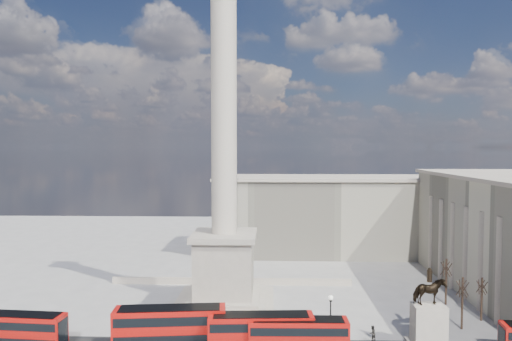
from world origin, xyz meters
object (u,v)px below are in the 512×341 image
object	(u,v)px
pedestrian_crossing	(327,323)
red_bus_c	(299,338)
victorian_lamp	(331,317)
red_bus_e	(18,332)
pedestrian_walking	(416,329)
nelsons_column	(224,218)
red_bus_a	(171,328)
equestrian_statue	(429,319)
pedestrian_standing	(372,333)
red_bus_b	(262,334)

from	to	relation	value
pedestrian_crossing	red_bus_c	bearing A→B (deg)	112.07
red_bus_c	victorian_lamp	distance (m)	4.71
red_bus_e	pedestrian_walking	world-z (taller)	red_bus_e
nelsons_column	pedestrian_walking	size ratio (longest dim) A/B	32.36
red_bus_e	pedestrian_walking	size ratio (longest dim) A/B	7.10
red_bus_a	equestrian_statue	distance (m)	29.34
nelsons_column	pedestrian_standing	xyz separation A→B (m)	(18.63, -10.65, -11.99)
victorian_lamp	pedestrian_crossing	world-z (taller)	victorian_lamp
victorian_lamp	red_bus_e	bearing A→B (deg)	-176.71
red_bus_a	victorian_lamp	bearing A→B (deg)	-1.80
pedestrian_walking	pedestrian_crossing	bearing A→B (deg)	166.04
pedestrian_walking	pedestrian_standing	xyz separation A→B (m)	(-5.62, -1.75, 0.16)
red_bus_a	pedestrian_standing	world-z (taller)	red_bus_a
victorian_lamp	pedestrian_crossing	size ratio (longest dim) A/B	3.55
nelsons_column	pedestrian_standing	size ratio (longest dim) A/B	26.82
red_bus_a	red_bus_b	size ratio (longest dim) A/B	1.08
red_bus_a	nelsons_column	bearing A→B (deg)	65.99
red_bus_e	pedestrian_standing	distance (m)	40.56
victorian_lamp	equestrian_statue	xyz separation A→B (m)	(11.25, 0.63, -0.36)
red_bus_c	equestrian_statue	distance (m)	15.35
red_bus_e	pedestrian_crossing	xyz separation A→B (m)	(35.32, 7.39, -1.43)
red_bus_e	pedestrian_walking	bearing A→B (deg)	11.37
red_bus_a	pedestrian_crossing	distance (m)	19.52
pedestrian_standing	nelsons_column	bearing A→B (deg)	-64.79
red_bus_c	pedestrian_walking	bearing A→B (deg)	22.81
red_bus_e	pedestrian_crossing	size ratio (longest dim) A/B	6.30
red_bus_e	pedestrian_standing	xyz separation A→B (m)	(40.32, 4.21, -1.36)
pedestrian_standing	equestrian_statue	bearing A→B (deg)	130.43
pedestrian_walking	pedestrian_crossing	size ratio (longest dim) A/B	0.89
red_bus_e	victorian_lamp	world-z (taller)	victorian_lamp
pedestrian_walking	red_bus_e	bearing A→B (deg)	-178.90
red_bus_a	pedestrian_standing	distance (m)	23.57
red_bus_b	red_bus_c	xyz separation A→B (m)	(4.06, -0.48, -0.15)
red_bus_a	pedestrian_walking	world-z (taller)	red_bus_a
red_bus_b	victorian_lamp	size ratio (longest dim) A/B	1.89
equestrian_statue	pedestrian_standing	bearing A→B (deg)	165.48
nelsons_column	pedestrian_crossing	world-z (taller)	nelsons_column
red_bus_a	pedestrian_walking	size ratio (longest dim) A/B	8.20
pedestrian_crossing	pedestrian_walking	bearing A→B (deg)	-138.88
red_bus_e	equestrian_statue	distance (m)	46.42
red_bus_e	victorian_lamp	size ratio (longest dim) A/B	1.78
red_bus_b	pedestrian_standing	bearing A→B (deg)	14.71
red_bus_c	red_bus_e	bearing A→B (deg)	177.93
pedestrian_walking	pedestrian_crossing	world-z (taller)	pedestrian_crossing
nelsons_column	victorian_lamp	distance (m)	20.75
pedestrian_walking	equestrian_statue	bearing A→B (deg)	-89.36
pedestrian_standing	red_bus_c	bearing A→B (deg)	-7.28
victorian_lamp	equestrian_statue	size ratio (longest dim) A/B	0.66
victorian_lamp	equestrian_statue	bearing A→B (deg)	3.22
red_bus_b	pedestrian_walking	size ratio (longest dim) A/B	7.56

